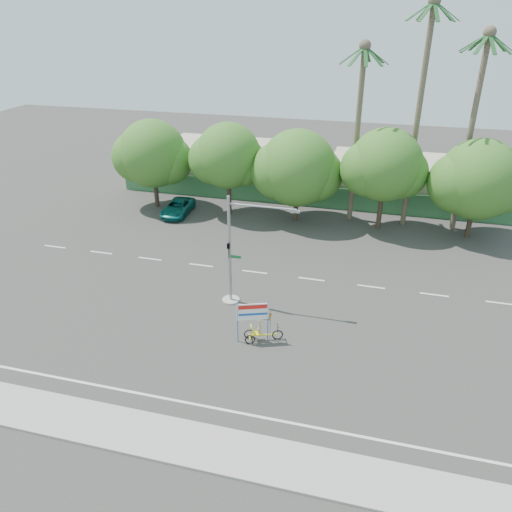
# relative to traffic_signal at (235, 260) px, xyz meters

# --- Properties ---
(ground) EXTENTS (120.00, 120.00, 0.00)m
(ground) POSITION_rel_traffic_signal_xyz_m (2.20, -3.98, -2.92)
(ground) COLOR #33302D
(ground) RESTS_ON ground
(sidewalk_near) EXTENTS (50.00, 2.40, 0.12)m
(sidewalk_near) POSITION_rel_traffic_signal_xyz_m (2.20, -11.48, -2.86)
(sidewalk_near) COLOR gray
(sidewalk_near) RESTS_ON ground
(fence) EXTENTS (38.00, 0.08, 2.00)m
(fence) POSITION_rel_traffic_signal_xyz_m (2.20, 17.52, -1.92)
(fence) COLOR #336B3D
(fence) RESTS_ON ground
(building_left) EXTENTS (12.00, 8.00, 4.00)m
(building_left) POSITION_rel_traffic_signal_xyz_m (-7.80, 22.02, -0.92)
(building_left) COLOR #BBAD94
(building_left) RESTS_ON ground
(building_right) EXTENTS (14.00, 8.00, 3.60)m
(building_right) POSITION_rel_traffic_signal_xyz_m (10.20, 22.02, -1.12)
(building_right) COLOR #BBAD94
(building_right) RESTS_ON ground
(tree_far_left) EXTENTS (7.14, 6.00, 7.96)m
(tree_far_left) POSITION_rel_traffic_signal_xyz_m (-11.85, 14.02, 1.84)
(tree_far_left) COLOR #473828
(tree_far_left) RESTS_ON ground
(tree_left) EXTENTS (6.66, 5.60, 8.07)m
(tree_left) POSITION_rel_traffic_signal_xyz_m (-4.85, 14.02, 2.14)
(tree_left) COLOR #473828
(tree_left) RESTS_ON ground
(tree_center) EXTENTS (7.62, 6.40, 7.85)m
(tree_center) POSITION_rel_traffic_signal_xyz_m (1.14, 14.02, 1.55)
(tree_center) COLOR #473828
(tree_center) RESTS_ON ground
(tree_right) EXTENTS (6.90, 5.80, 8.36)m
(tree_right) POSITION_rel_traffic_signal_xyz_m (8.15, 14.02, 2.32)
(tree_right) COLOR #473828
(tree_right) RESTS_ON ground
(tree_far_right) EXTENTS (7.38, 6.20, 7.94)m
(tree_far_right) POSITION_rel_traffic_signal_xyz_m (15.15, 14.02, 1.73)
(tree_far_right) COLOR #473828
(tree_far_right) RESTS_ON ground
(palm_tall) EXTENTS (3.73, 3.79, 17.45)m
(palm_tall) POSITION_rel_traffic_signal_xyz_m (10.20, 15.52, 7.55)
(palm_tall) COLOR #70604C
(palm_tall) RESTS_ON ground
(palm_mid) EXTENTS (3.73, 3.79, 15.45)m
(palm_mid) POSITION_rel_traffic_signal_xyz_m (14.20, 15.52, 6.48)
(palm_mid) COLOR #70604C
(palm_mid) RESTS_ON ground
(palm_short) EXTENTS (3.73, 3.79, 14.45)m
(palm_short) POSITION_rel_traffic_signal_xyz_m (5.70, 15.52, 5.94)
(palm_short) COLOR #70604C
(palm_short) RESTS_ON ground
(traffic_signal) EXTENTS (4.72, 1.10, 7.00)m
(traffic_signal) POSITION_rel_traffic_signal_xyz_m (0.00, 0.00, 0.00)
(traffic_signal) COLOR gray
(traffic_signal) RESTS_ON ground
(trike_billboard) EXTENTS (2.43, 1.13, 2.53)m
(trike_billboard) POSITION_rel_traffic_signal_xyz_m (2.36, -3.60, -1.90)
(trike_billboard) COLOR black
(trike_billboard) RESTS_ON ground
(pickup_truck) EXTENTS (2.30, 4.60, 1.25)m
(pickup_truck) POSITION_rel_traffic_signal_xyz_m (-9.20, 12.70, -2.29)
(pickup_truck) COLOR #0E6661
(pickup_truck) RESTS_ON ground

